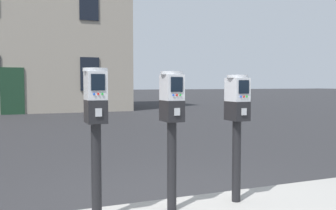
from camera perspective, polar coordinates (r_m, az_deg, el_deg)
The scene contains 4 objects.
parking_meter_near_kerb at distance 3.26m, azimuth -11.34°, elevation -1.74°, with size 0.22×0.25×1.37m.
parking_meter_twin_adjacent at distance 3.46m, azimuth 0.61°, elevation -1.61°, with size 0.22×0.25×1.35m.
parking_meter_end_of_row at distance 3.80m, azimuth 10.84°, elevation -1.52°, with size 0.22×0.25×1.32m.
townhouse_green_painted at distance 20.85m, azimuth -19.80°, elevation 13.25°, with size 8.69×6.11×10.04m.
Camera 1 is at (-1.55, -3.34, 1.37)m, focal length 38.62 mm.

